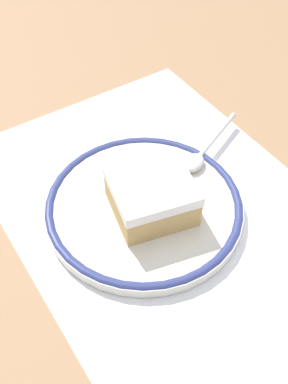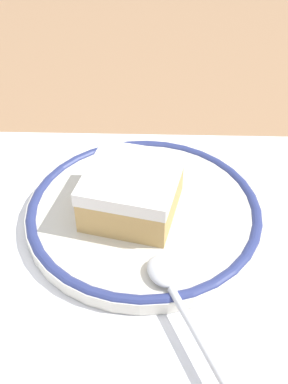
% 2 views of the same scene
% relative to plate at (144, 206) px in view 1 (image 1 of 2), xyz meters
% --- Properties ---
extents(ground_plane, '(2.40, 2.40, 0.00)m').
position_rel_plate_xyz_m(ground_plane, '(0.02, 0.02, -0.01)').
color(ground_plane, '#9E7551').
extents(placemat, '(0.48, 0.34, 0.00)m').
position_rel_plate_xyz_m(placemat, '(0.02, 0.02, -0.01)').
color(placemat, white).
rests_on(placemat, ground_plane).
extents(plate, '(0.23, 0.23, 0.02)m').
position_rel_plate_xyz_m(plate, '(0.00, 0.00, 0.00)').
color(plate, silver).
rests_on(plate, placemat).
extents(cake_slice, '(0.10, 0.10, 0.05)m').
position_rel_plate_xyz_m(cake_slice, '(0.01, 0.00, 0.03)').
color(cake_slice, tan).
rests_on(cake_slice, plate).
extents(spoon, '(0.07, 0.13, 0.01)m').
position_rel_plate_xyz_m(spoon, '(-0.03, 0.10, 0.01)').
color(spoon, silver).
rests_on(spoon, plate).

